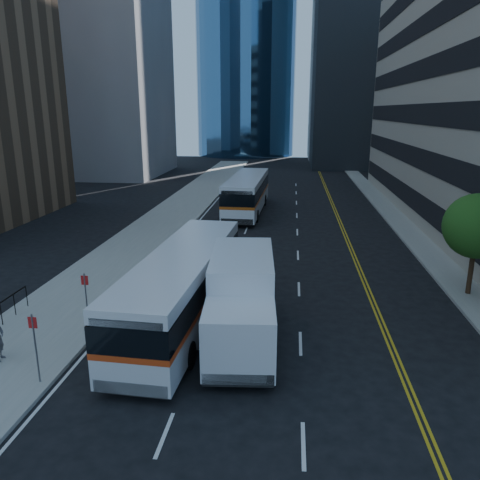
{
  "coord_description": "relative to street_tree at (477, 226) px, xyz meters",
  "views": [
    {
      "loc": [
        -0.05,
        -15.25,
        9.09
      ],
      "look_at": [
        -2.55,
        7.25,
        2.8
      ],
      "focal_mm": 35.0,
      "sensor_mm": 36.0,
      "label": 1
    }
  ],
  "objects": [
    {
      "name": "midrise_west",
      "position": [
        -37.0,
        44.0,
        13.86
      ],
      "size": [
        18.0,
        18.0,
        35.0
      ],
      "primitive_type": "cube",
      "color": "gray",
      "rests_on": "ground"
    },
    {
      "name": "street_tree",
      "position": [
        0.0,
        0.0,
        0.0
      ],
      "size": [
        3.2,
        3.2,
        5.1
      ],
      "color": "#332114",
      "rests_on": "sidewalk_east"
    },
    {
      "name": "ground",
      "position": [
        -9.0,
        -8.0,
        -3.64
      ],
      "size": [
        160.0,
        160.0,
        0.0
      ],
      "primitive_type": "plane",
      "color": "black",
      "rests_on": "ground"
    },
    {
      "name": "bus_front",
      "position": [
        -13.61,
        -4.55,
        -1.89
      ],
      "size": [
        3.38,
        12.55,
        3.2
      ],
      "rotation": [
        0.0,
        0.0,
        -0.05
      ],
      "color": "silver",
      "rests_on": "ground"
    },
    {
      "name": "bus_rear",
      "position": [
        -13.07,
        18.87,
        -1.83
      ],
      "size": [
        3.18,
        12.94,
        3.32
      ],
      "rotation": [
        0.0,
        0.0,
        -0.03
      ],
      "color": "white",
      "rests_on": "ground"
    },
    {
      "name": "box_truck",
      "position": [
        -10.89,
        -6.14,
        -1.82
      ],
      "size": [
        3.03,
        7.4,
        3.46
      ],
      "rotation": [
        0.0,
        0.0,
        0.08
      ],
      "color": "white",
      "rests_on": "ground"
    },
    {
      "name": "sidewalk_east",
      "position": [
        -0.0,
        17.0,
        -3.57
      ],
      "size": [
        2.0,
        90.0,
        0.15
      ],
      "primitive_type": "cube",
      "color": "gray",
      "rests_on": "ground"
    },
    {
      "name": "sidewalk_west",
      "position": [
        -19.5,
        17.0,
        -3.57
      ],
      "size": [
        5.0,
        90.0,
        0.15
      ],
      "primitive_type": "cube",
      "color": "gray",
      "rests_on": "ground"
    }
  ]
}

